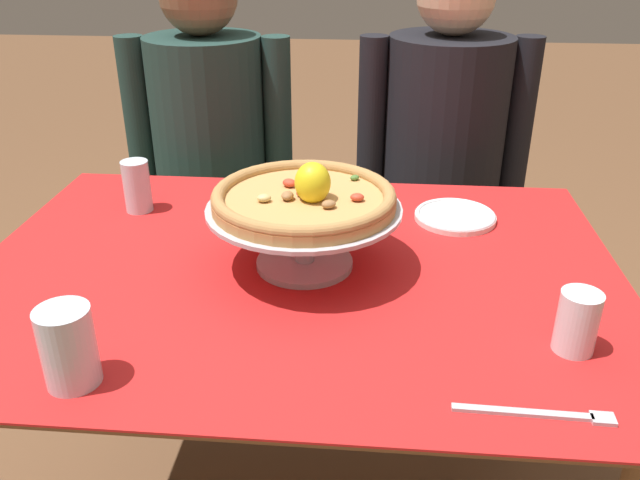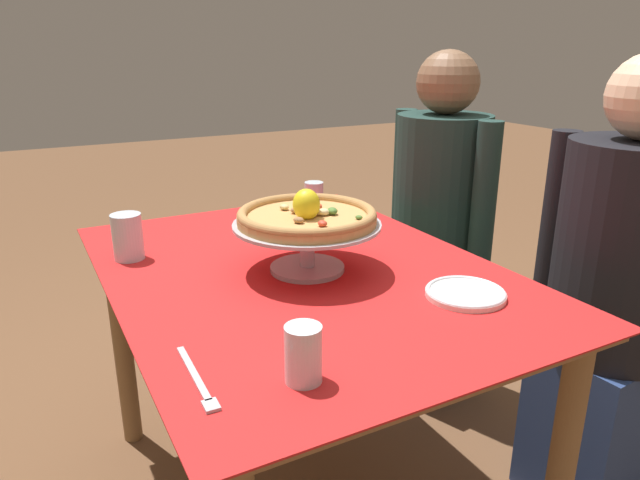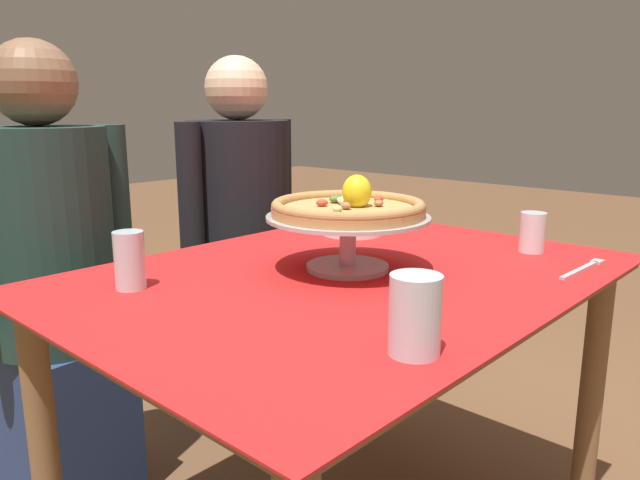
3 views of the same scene
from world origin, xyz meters
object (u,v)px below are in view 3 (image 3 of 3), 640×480
Objects in this scene: pizza_stand at (348,232)px; diner_right at (241,245)px; water_glass_front_left at (415,320)px; side_plate at (353,231)px; water_glass_back_left at (130,264)px; water_glass_front_right at (532,234)px; diner_left at (54,294)px; dinner_fork at (584,268)px; pizza at (349,207)px.

diner_right reaches higher than pizza_stand.
water_glass_front_left reaches higher than side_plate.
water_glass_back_left reaches higher than side_plate.
water_glass_front_right is at bearing -83.21° from diner_right.
water_glass_front_right is 1.25m from diner_left.
pizza_stand is at bearing -142.23° from side_plate.
water_glass_front_left is 0.68× the size of side_plate.
water_glass_back_left is 0.97m from water_glass_front_right.
dinner_fork is at bearing -46.99° from pizza_stand.
water_glass_front_right is (0.85, -0.46, -0.01)m from water_glass_back_left.
diner_right is (0.68, 0.05, 0.01)m from diner_left.
side_plate is 0.83m from diner_left.
dinner_fork is at bearing -56.75° from diner_left.
water_glass_front_left is at bearing -118.59° from diner_right.
diner_left is at bearing 84.55° from water_glass_back_left.
water_glass_back_left is 0.54× the size of dinner_fork.
dinner_fork is (0.06, -0.63, -0.01)m from side_plate.
water_glass_front_left is (-0.30, -0.38, -0.09)m from pizza.
water_glass_front_right is 0.49m from side_plate.
pizza is 0.51m from water_glass_front_right.
dinner_fork is at bearing -38.92° from water_glass_back_left.
diner_left is 0.69m from diner_right.
water_glass_back_left is 0.99m from dinner_fork.
water_glass_front_right is (0.74, 0.14, -0.01)m from water_glass_front_left.
water_glass_back_left is 1.17× the size of water_glass_front_right.
water_glass_front_right reaches higher than dinner_fork.
side_plate is 0.14× the size of diner_left.
pizza_stand is 3.10× the size of water_glass_back_left.
diner_right is at bearing 61.41° from water_glass_front_left.
pizza_stand is at bearing -29.62° from water_glass_back_left.
pizza is 0.87m from diner_right.
dinner_fork is (0.66, -0.02, -0.05)m from water_glass_front_left.
dinner_fork is at bearing -47.08° from pizza.
side_plate reaches higher than dinner_fork.
water_glass_front_left is 0.86m from side_plate.
water_glass_front_left reaches higher than dinner_fork.
pizza is (0.00, -0.00, 0.06)m from pizza_stand.
water_glass_front_right is at bearing -27.64° from pizza_stand.
diner_right reaches higher than water_glass_back_left.
diner_right is at bearing 66.83° from pizza_stand.
diner_left is (-0.67, 0.47, -0.14)m from side_plate.
diner_left is 1.00× the size of diner_right.
water_glass_front_left is at bearing -128.17° from pizza.
diner_right reaches higher than pizza.
pizza_stand reaches higher than side_plate.
water_glass_back_left is at bearing 100.37° from water_glass_front_left.
diner_left reaches higher than water_glass_front_right.
dinner_fork is at bearing -116.42° from water_glass_front_right.
water_glass_front_right is at bearing -28.59° from water_glass_back_left.
diner_right reaches higher than water_glass_front_left.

